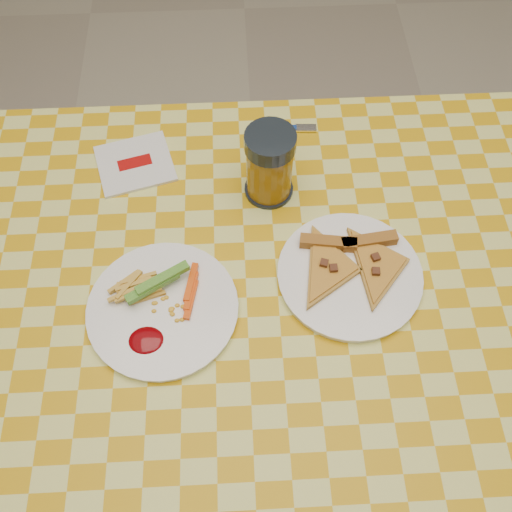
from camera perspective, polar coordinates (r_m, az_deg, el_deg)
The scene contains 9 objects.
ground at distance 1.64m, azimuth 1.31°, elevation -15.95°, with size 8.00×8.00×0.00m, color #C2B79C.
table at distance 0.99m, azimuth 2.08°, elevation -5.93°, with size 1.28×0.88×0.76m.
plate_left at distance 0.92m, azimuth -9.28°, elevation -5.32°, with size 0.24×0.24×0.01m, color white.
plate_right at distance 0.95m, azimuth 9.32°, elevation -1.94°, with size 0.23×0.23×0.01m, color white.
fries_veggies at distance 0.91m, azimuth -9.92°, elevation -4.07°, with size 0.16×0.15×0.04m.
pizza_slices at distance 0.94m, azimuth 9.50°, elevation -0.77°, with size 0.22×0.20×0.02m.
drink_glass at distance 0.99m, azimuth 1.36°, elevation 9.06°, with size 0.09×0.09×0.14m.
napkin at distance 1.10m, azimuth -12.01°, elevation 9.03°, with size 0.16×0.15×0.01m.
fork at distance 1.13m, azimuth 2.83°, elevation 12.67°, with size 0.13×0.02×0.01m.
Camera 1 is at (-0.06, -0.41, 1.58)m, focal length 40.00 mm.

